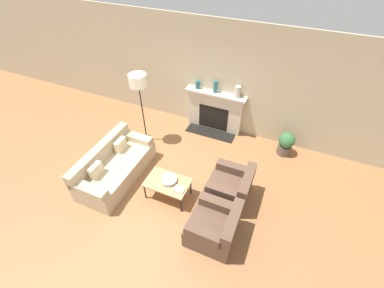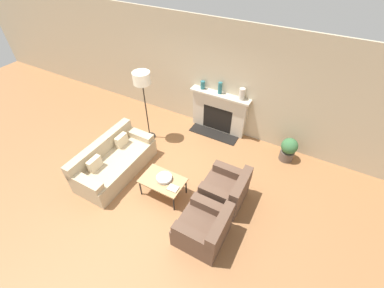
{
  "view_description": "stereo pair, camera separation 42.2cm",
  "coord_description": "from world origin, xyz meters",
  "px_view_note": "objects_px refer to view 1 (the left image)",
  "views": [
    {
      "loc": [
        1.96,
        -3.1,
        4.54
      ],
      "look_at": [
        0.14,
        1.1,
        0.45
      ],
      "focal_mm": 24.0,
      "sensor_mm": 36.0,
      "label": 1
    },
    {
      "loc": [
        2.34,
        -2.91,
        4.54
      ],
      "look_at": [
        0.14,
        1.1,
        0.45
      ],
      "focal_mm": 24.0,
      "sensor_mm": 36.0,
      "label": 2
    }
  ],
  "objects_px": {
    "bowl": "(169,180)",
    "mantel_vase_left": "(198,85)",
    "potted_plant": "(286,143)",
    "book": "(179,189)",
    "mantel_vase_center_right": "(238,92)",
    "coffee_table": "(168,183)",
    "couch": "(115,167)",
    "armchair_far": "(231,188)",
    "mantel_vase_center_left": "(215,87)",
    "floor_lamp": "(139,85)",
    "armchair_near": "(215,227)",
    "fireplace": "(215,111)"
  },
  "relations": [
    {
      "from": "bowl",
      "to": "mantel_vase_left",
      "type": "bearing_deg",
      "value": 99.99
    },
    {
      "from": "potted_plant",
      "to": "book",
      "type": "bearing_deg",
      "value": -125.83
    },
    {
      "from": "mantel_vase_left",
      "to": "mantel_vase_center_right",
      "type": "distance_m",
      "value": 1.07
    },
    {
      "from": "coffee_table",
      "to": "bowl",
      "type": "bearing_deg",
      "value": 55.37
    },
    {
      "from": "couch",
      "to": "mantel_vase_left",
      "type": "relative_size",
      "value": 9.14
    },
    {
      "from": "armchair_far",
      "to": "book",
      "type": "distance_m",
      "value": 1.08
    },
    {
      "from": "armchair_far",
      "to": "book",
      "type": "relative_size",
      "value": 3.87
    },
    {
      "from": "couch",
      "to": "mantel_vase_center_left",
      "type": "height_order",
      "value": "mantel_vase_center_left"
    },
    {
      "from": "couch",
      "to": "floor_lamp",
      "type": "relative_size",
      "value": 1.02
    },
    {
      "from": "bowl",
      "to": "book",
      "type": "relative_size",
      "value": 1.45
    },
    {
      "from": "armchair_near",
      "to": "mantel_vase_center_left",
      "type": "height_order",
      "value": "mantel_vase_center_left"
    },
    {
      "from": "coffee_table",
      "to": "book",
      "type": "xyz_separation_m",
      "value": [
        0.31,
        -0.09,
        0.05
      ]
    },
    {
      "from": "armchair_far",
      "to": "mantel_vase_center_left",
      "type": "distance_m",
      "value": 2.64
    },
    {
      "from": "couch",
      "to": "mantel_vase_left",
      "type": "xyz_separation_m",
      "value": [
        0.93,
        2.62,
        0.95
      ]
    },
    {
      "from": "coffee_table",
      "to": "book",
      "type": "bearing_deg",
      "value": -15.47
    },
    {
      "from": "mantel_vase_center_left",
      "to": "potted_plant",
      "type": "xyz_separation_m",
      "value": [
        2.01,
        -0.29,
        -0.96
      ]
    },
    {
      "from": "armchair_far",
      "to": "coffee_table",
      "type": "bearing_deg",
      "value": -68.41
    },
    {
      "from": "fireplace",
      "to": "bowl",
      "type": "relative_size",
      "value": 5.04
    },
    {
      "from": "couch",
      "to": "mantel_vase_center_right",
      "type": "relative_size",
      "value": 6.56
    },
    {
      "from": "armchair_far",
      "to": "coffee_table",
      "type": "relative_size",
      "value": 0.94
    },
    {
      "from": "bowl",
      "to": "floor_lamp",
      "type": "height_order",
      "value": "floor_lamp"
    },
    {
      "from": "fireplace",
      "to": "mantel_vase_center_left",
      "type": "bearing_deg",
      "value": 153.82
    },
    {
      "from": "armchair_far",
      "to": "coffee_table",
      "type": "distance_m",
      "value": 1.31
    },
    {
      "from": "fireplace",
      "to": "armchair_near",
      "type": "distance_m",
      "value": 3.33
    },
    {
      "from": "mantel_vase_center_right",
      "to": "potted_plant",
      "type": "bearing_deg",
      "value": -11.63
    },
    {
      "from": "fireplace",
      "to": "couch",
      "type": "relative_size",
      "value": 0.84
    },
    {
      "from": "armchair_near",
      "to": "floor_lamp",
      "type": "height_order",
      "value": "floor_lamp"
    },
    {
      "from": "couch",
      "to": "potted_plant",
      "type": "xyz_separation_m",
      "value": [
        3.43,
        2.33,
        0.03
      ]
    },
    {
      "from": "floor_lamp",
      "to": "mantel_vase_left",
      "type": "bearing_deg",
      "value": 51.64
    },
    {
      "from": "fireplace",
      "to": "mantel_vase_center_right",
      "type": "xyz_separation_m",
      "value": [
        0.56,
        0.01,
        0.73
      ]
    },
    {
      "from": "mantel_vase_left",
      "to": "mantel_vase_center_right",
      "type": "bearing_deg",
      "value": 0.0
    },
    {
      "from": "floor_lamp",
      "to": "mantel_vase_center_right",
      "type": "relative_size",
      "value": 6.45
    },
    {
      "from": "floor_lamp",
      "to": "armchair_near",
      "type": "bearing_deg",
      "value": -36.21
    },
    {
      "from": "armchair_near",
      "to": "potted_plant",
      "type": "relative_size",
      "value": 1.36
    },
    {
      "from": "armchair_near",
      "to": "book",
      "type": "relative_size",
      "value": 3.87
    },
    {
      "from": "coffee_table",
      "to": "book",
      "type": "height_order",
      "value": "book"
    },
    {
      "from": "fireplace",
      "to": "couch",
      "type": "distance_m",
      "value": 2.99
    },
    {
      "from": "armchair_near",
      "to": "mantel_vase_center_left",
      "type": "distance_m",
      "value": 3.49
    },
    {
      "from": "armchair_near",
      "to": "floor_lamp",
      "type": "xyz_separation_m",
      "value": [
        -2.62,
        1.92,
        1.33
      ]
    },
    {
      "from": "potted_plant",
      "to": "bowl",
      "type": "bearing_deg",
      "value": -131.44
    },
    {
      "from": "potted_plant",
      "to": "coffee_table",
      "type": "bearing_deg",
      "value": -131.35
    },
    {
      "from": "floor_lamp",
      "to": "coffee_table",
      "type": "bearing_deg",
      "value": -45.41
    },
    {
      "from": "armchair_near",
      "to": "mantel_vase_left",
      "type": "relative_size",
      "value": 4.05
    },
    {
      "from": "coffee_table",
      "to": "mantel_vase_center_right",
      "type": "distance_m",
      "value": 2.86
    },
    {
      "from": "couch",
      "to": "mantel_vase_center_left",
      "type": "bearing_deg",
      "value": -28.29
    },
    {
      "from": "book",
      "to": "armchair_near",
      "type": "bearing_deg",
      "value": -27.27
    },
    {
      "from": "armchair_near",
      "to": "mantel_vase_center_right",
      "type": "height_order",
      "value": "mantel_vase_center_right"
    },
    {
      "from": "bowl",
      "to": "mantel_vase_center_left",
      "type": "xyz_separation_m",
      "value": [
        0.03,
        2.61,
        0.8
      ]
    },
    {
      "from": "mantel_vase_center_left",
      "to": "mantel_vase_center_right",
      "type": "distance_m",
      "value": 0.58
    },
    {
      "from": "fireplace",
      "to": "coffee_table",
      "type": "relative_size",
      "value": 1.78
    }
  ]
}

